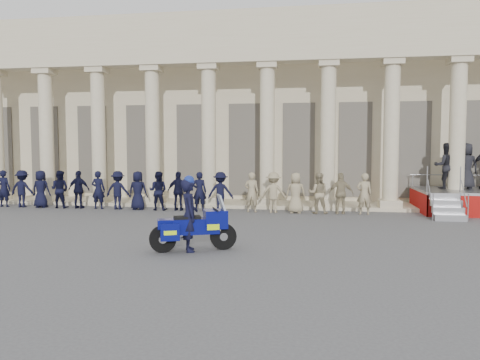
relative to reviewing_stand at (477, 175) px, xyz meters
name	(u,v)px	position (x,y,z in m)	size (l,w,h in m)	color
ground	(191,244)	(-9.92, -7.97, -1.54)	(90.00, 90.00, 0.00)	#4C4C4F
building	(256,115)	(-9.92, 6.78, 2.98)	(40.00, 12.50, 9.00)	#C3B492
officer_rank	(147,191)	(-13.59, -1.37, -0.72)	(18.18, 0.62, 1.65)	black
reviewing_stand	(477,175)	(0.00, 0.00, 0.00)	(4.64, 4.36, 2.85)	gray
motorcycle	(194,227)	(-9.63, -8.75, -0.92)	(2.14, 1.31, 1.44)	black
rider	(189,214)	(-9.74, -8.80, -0.58)	(0.67, 0.80, 1.95)	black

